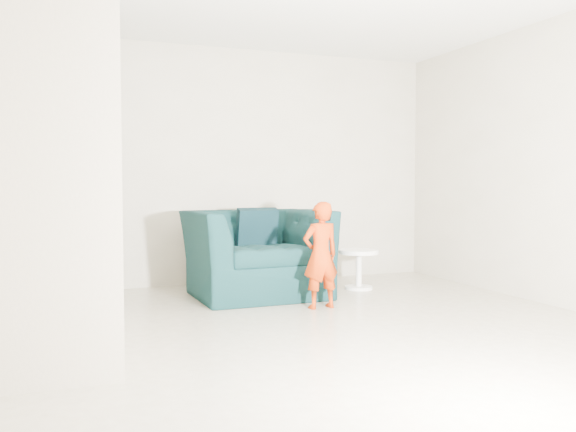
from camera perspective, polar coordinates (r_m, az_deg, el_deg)
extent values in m
plane|color=gray|center=(4.61, 3.61, -11.39)|extent=(5.50, 5.50, 0.00)
plane|color=#A29984|center=(7.06, -5.62, 4.65)|extent=(5.00, 0.00, 5.00)
imported|color=black|center=(6.27, -2.98, -3.47)|extent=(1.39, 1.22, 0.88)
imported|color=#902404|center=(5.62, 3.07, -3.67)|extent=(0.38, 0.27, 0.99)
cylinder|color=white|center=(6.68, 6.64, -3.34)|extent=(0.43, 0.43, 0.04)
cylinder|color=white|center=(6.71, 6.63, -5.17)|extent=(0.06, 0.06, 0.39)
cylinder|color=white|center=(6.74, 6.62, -6.67)|extent=(0.30, 0.30, 0.03)
cube|color=#ADA089|center=(6.50, -21.99, -6.16)|extent=(1.00, 0.30, 0.27)
cube|color=#ADA089|center=(6.18, -22.07, -5.36)|extent=(1.00, 0.30, 0.54)
cube|color=#ADA089|center=(5.86, -22.16, -4.47)|extent=(1.00, 0.30, 0.81)
cube|color=#ADA089|center=(5.55, -22.27, -3.48)|extent=(1.00, 0.30, 1.08)
cube|color=#ADA089|center=(5.24, -22.38, -2.37)|extent=(1.00, 0.30, 1.35)
cube|color=#ADA089|center=(4.93, -22.51, -1.13)|extent=(1.00, 0.30, 1.62)
cube|color=#ADA089|center=(4.62, -22.65, 0.29)|extent=(1.00, 0.30, 1.89)
cube|color=#ADA089|center=(4.32, -22.82, 1.90)|extent=(1.00, 0.30, 2.16)
cube|color=#ADA089|center=(4.02, -23.01, 3.76)|extent=(1.00, 0.30, 2.43)
cube|color=#ADA089|center=(3.72, -23.24, 5.91)|extent=(1.00, 0.30, 2.70)
cylinder|color=silver|center=(5.20, -17.07, 15.15)|extent=(0.04, 3.03, 2.73)
cylinder|color=silver|center=(6.61, -17.68, -2.75)|extent=(0.04, 0.04, 1.00)
cube|color=black|center=(6.48, -2.92, -1.10)|extent=(0.43, 0.21, 0.43)
cube|color=black|center=(6.16, -8.31, -2.55)|extent=(0.05, 0.51, 0.57)
cube|color=black|center=(5.61, 3.81, 0.05)|extent=(0.02, 0.05, 0.10)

